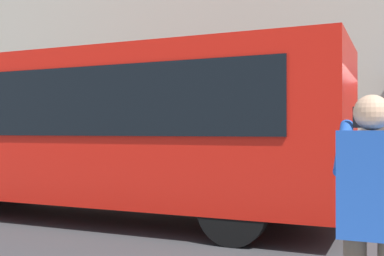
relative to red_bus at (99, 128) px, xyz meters
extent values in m
plane|color=#38383A|center=(-3.72, -0.16, -1.68)|extent=(60.00, 60.00, 0.00)
cube|color=red|center=(-0.02, -0.01, 0.02)|extent=(9.00, 2.50, 2.60)
cube|color=black|center=(-0.02, 1.25, 0.42)|extent=(7.60, 0.06, 1.10)
cylinder|color=black|center=(2.98, -1.11, -1.18)|extent=(1.00, 0.28, 1.00)
cylinder|color=black|center=(-3.02, -1.11, -1.18)|extent=(1.00, 0.28, 1.00)
cylinder|color=black|center=(-3.02, 1.09, -1.18)|extent=(1.00, 0.28, 1.00)
cube|color=#1E4CAD|center=(-5.02, 4.38, -0.38)|extent=(0.40, 0.24, 0.66)
sphere|color=#D8A884|center=(-5.02, 4.38, 0.06)|extent=(0.22, 0.22, 0.22)
cylinder|color=#1E4CAD|center=(-4.84, 4.22, -0.16)|extent=(0.09, 0.48, 0.37)
cube|color=black|center=(-4.92, 4.08, 0.04)|extent=(0.07, 0.01, 0.14)
camera|label=1|loc=(-5.17, 7.48, -0.06)|focal=44.37mm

